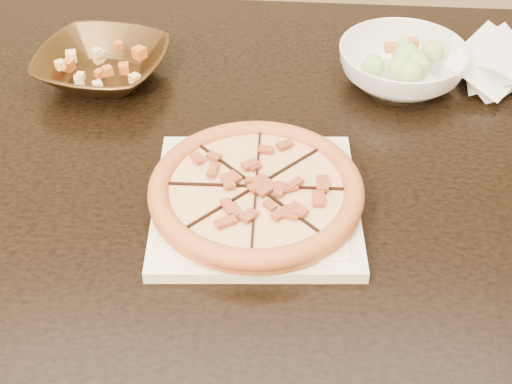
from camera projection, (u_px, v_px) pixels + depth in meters
dining_table at (203, 182)px, 1.20m from camera, size 1.59×1.08×0.75m
plate at (256, 202)px, 1.02m from camera, size 0.29×0.29×0.02m
pizza at (256, 190)px, 1.00m from camera, size 0.30×0.30×0.03m
bronze_bowl at (103, 65)px, 1.26m from camera, size 0.27×0.27×0.06m
mixed_dish at (98, 45)px, 1.23m from camera, size 0.09×0.11×0.03m
salad_bowl at (402, 66)px, 1.24m from camera, size 0.24×0.24×0.07m
salad at (404, 39)px, 1.21m from camera, size 0.08×0.11×0.04m
cling_film at (493, 70)px, 1.25m from camera, size 0.18×0.15×0.05m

